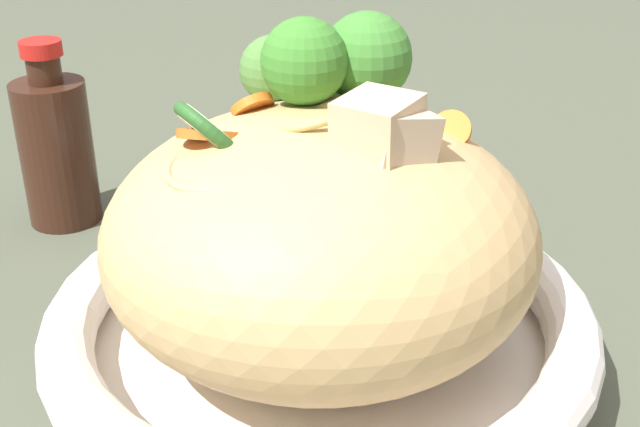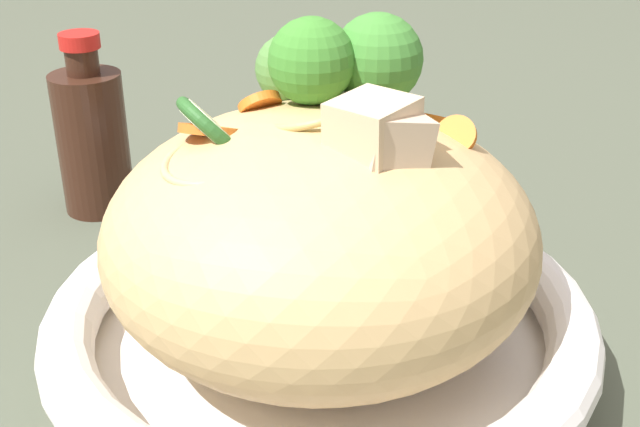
% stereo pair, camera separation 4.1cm
% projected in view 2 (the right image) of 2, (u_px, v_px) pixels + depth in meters
% --- Properties ---
extents(ground_plane, '(3.00, 3.00, 0.00)m').
position_uv_depth(ground_plane, '(320.00, 363.00, 0.45)').
color(ground_plane, '#494F3F').
extents(serving_bowl, '(0.29, 0.29, 0.05)m').
position_uv_depth(serving_bowl, '(320.00, 328.00, 0.44)').
color(serving_bowl, white).
rests_on(serving_bowl, ground_plane).
extents(noodle_heap, '(0.22, 0.22, 0.13)m').
position_uv_depth(noodle_heap, '(320.00, 235.00, 0.41)').
color(noodle_heap, tan).
rests_on(noodle_heap, serving_bowl).
extents(broccoli_florets, '(0.10, 0.10, 0.07)m').
position_uv_depth(broccoli_florets, '(333.00, 65.00, 0.42)').
color(broccoli_florets, '#A1BC73').
rests_on(broccoli_florets, serving_bowl).
extents(carrot_coins, '(0.16, 0.09, 0.04)m').
position_uv_depth(carrot_coins, '(343.00, 118.00, 0.42)').
color(carrot_coins, orange).
rests_on(carrot_coins, serving_bowl).
extents(zucchini_slices, '(0.12, 0.09, 0.03)m').
position_uv_depth(zucchini_slices, '(284.00, 111.00, 0.41)').
color(zucchini_slices, beige).
rests_on(zucchini_slices, serving_bowl).
extents(chicken_chunks, '(0.05, 0.05, 0.03)m').
position_uv_depth(chicken_chunks, '(380.00, 134.00, 0.36)').
color(chicken_chunks, beige).
rests_on(chicken_chunks, serving_bowl).
extents(soy_sauce_bottle, '(0.05, 0.05, 0.13)m').
position_uv_depth(soy_sauce_bottle, '(92.00, 138.00, 0.60)').
color(soy_sauce_bottle, '#381E14').
rests_on(soy_sauce_bottle, ground_plane).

